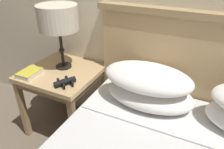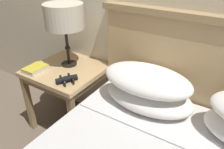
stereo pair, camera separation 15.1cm
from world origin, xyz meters
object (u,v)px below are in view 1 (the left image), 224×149
at_px(table_lamp, 58,19).
at_px(binoculars_pair, 65,82).
at_px(nightstand, 63,78).
at_px(book_on_nightstand, 29,73).

distance_m(table_lamp, binoculars_pair, 0.48).
distance_m(nightstand, binoculars_pair, 0.26).
bearing_deg(binoculars_pair, nightstand, 132.66).
relative_size(nightstand, table_lamp, 1.17).
relative_size(nightstand, book_on_nightstand, 3.28).
bearing_deg(book_on_nightstand, binoculars_pair, 0.83).
height_order(table_lamp, book_on_nightstand, table_lamp).
bearing_deg(table_lamp, book_on_nightstand, -124.43).
height_order(book_on_nightstand, binoculars_pair, binoculars_pair).
height_order(nightstand, binoculars_pair, binoculars_pair).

